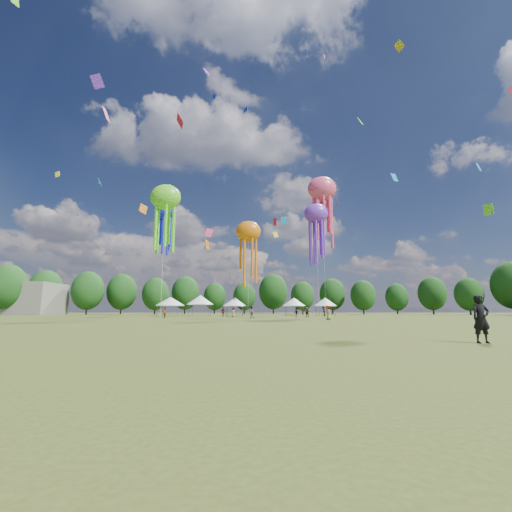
{
  "coord_description": "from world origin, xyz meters",
  "views": [
    {
      "loc": [
        -1.91,
        -14.89,
        1.2
      ],
      "look_at": [
        -1.65,
        15.0,
        6.0
      ],
      "focal_mm": 23.69,
      "sensor_mm": 36.0,
      "label": 1
    }
  ],
  "objects": [
    {
      "name": "observer_main",
      "position": [
        6.55,
        -2.25,
        0.88
      ],
      "size": [
        0.66,
        0.44,
        1.77
      ],
      "primitive_type": "imported",
      "rotation": [
        0.0,
        0.0,
        0.03
      ],
      "color": "black",
      "rests_on": "ground"
    },
    {
      "name": "small_kites",
      "position": [
        0.11,
        42.41,
        29.92
      ],
      "size": [
        72.68,
        53.79,
        43.59
      ],
      "color": "#65EF27",
      "rests_on": "ground"
    },
    {
      "name": "spectators_far",
      "position": [
        3.79,
        44.7,
        0.89
      ],
      "size": [
        28.34,
        28.13,
        1.93
      ],
      "color": "gray",
      "rests_on": "ground"
    },
    {
      "name": "ground",
      "position": [
        0.0,
        0.0,
        0.0
      ],
      "size": [
        300.0,
        300.0,
        0.0
      ],
      "primitive_type": "plane",
      "color": "#384416",
      "rests_on": "ground"
    },
    {
      "name": "festival_tents",
      "position": [
        -5.12,
        54.98,
        3.0
      ],
      "size": [
        36.42,
        11.23,
        4.3
      ],
      "color": "#47474C",
      "rests_on": "ground"
    },
    {
      "name": "show_kites",
      "position": [
        -2.17,
        39.36,
        16.95
      ],
      "size": [
        34.38,
        24.17,
        25.1
      ],
      "color": "#65EF27",
      "rests_on": "ground"
    },
    {
      "name": "spectator_near",
      "position": [
        -2.13,
        35.42,
        0.84
      ],
      "size": [
        0.84,
        0.67,
        1.67
      ],
      "primitive_type": "imported",
      "rotation": [
        0.0,
        0.0,
        3.1
      ],
      "color": "gray",
      "rests_on": "ground"
    },
    {
      "name": "treeline",
      "position": [
        -3.87,
        62.51,
        6.54
      ],
      "size": [
        201.57,
        95.24,
        13.43
      ],
      "color": "#38281C",
      "rests_on": "ground"
    }
  ]
}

